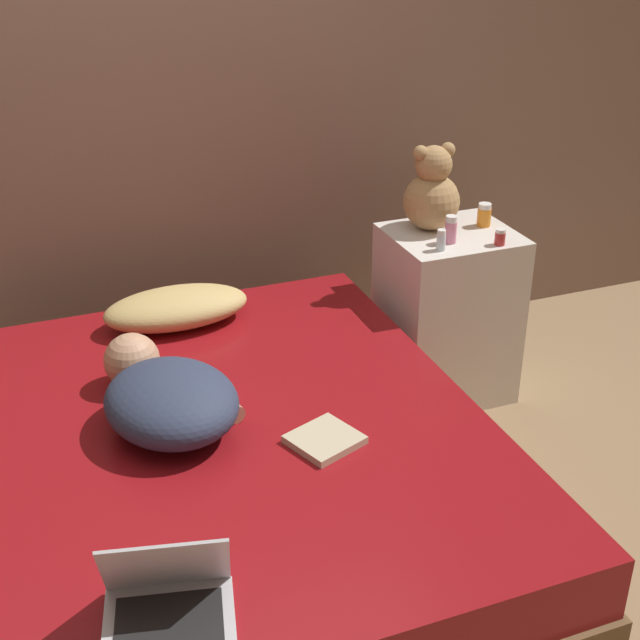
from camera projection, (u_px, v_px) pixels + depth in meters
ground_plane at (240, 540)px, 2.95m from camera, size 12.00×12.00×0.00m
wall_back at (133, 70)px, 3.39m from camera, size 8.00×0.06×2.60m
bed at (237, 485)px, 2.85m from camera, size 1.55×1.92×0.46m
nightstand at (447, 314)px, 3.65m from camera, size 0.49×0.43×0.71m
pillow at (176, 308)px, 3.32m from camera, size 0.54×0.28×0.14m
person_lying at (166, 395)px, 2.72m from camera, size 0.48×0.66×0.19m
laptop at (168, 601)px, 2.02m from camera, size 0.34×0.31×0.23m
teddy_bear at (432, 193)px, 3.46m from camera, size 0.22×0.22×0.34m
bottle_pink at (451, 230)px, 3.37m from camera, size 0.05×0.05×0.11m
bottle_clear at (441, 240)px, 3.31m from camera, size 0.03×0.03×0.08m
bottle_red at (500, 237)px, 3.36m from camera, size 0.04×0.04×0.06m
bottle_orange at (484, 215)px, 3.54m from camera, size 0.05×0.05×0.09m
book at (325, 440)px, 2.66m from camera, size 0.24×0.23×0.02m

